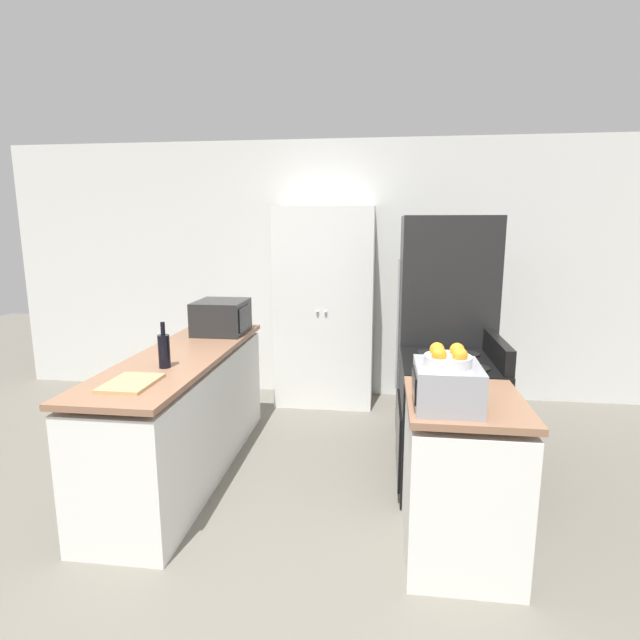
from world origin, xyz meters
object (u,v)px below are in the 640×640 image
Objects in this scene: stove at (448,423)px; microwave at (222,317)px; fruit_bowl at (448,358)px; refrigerator at (444,333)px; pantry_cabinet at (325,307)px; toaster_oven at (447,386)px; wine_bottle at (164,350)px.

microwave is (-1.77, 0.64, 0.57)m from stove.
fruit_bowl is at bearing -42.88° from microwave.
pantry_cabinet is at bearing 141.86° from refrigerator.
toaster_oven is (-0.14, -0.86, 0.54)m from stove.
wine_bottle is at bearing 164.18° from toaster_oven.
stove is at bearing 80.92° from fruit_bowl.
fruit_bowl is at bearing -102.62° from toaster_oven.
wine_bottle is at bearing -148.63° from refrigerator.
refrigerator is 1.81m from microwave.
pantry_cabinet is 1.06× the size of refrigerator.
fruit_bowl is (-0.00, -0.02, 0.15)m from toaster_oven.
microwave is at bearing 137.12° from fruit_bowl.
stove is 1.97m from microwave.
pantry_cabinet is 1.34m from refrigerator.
stove is at bearing 12.02° from wine_bottle.
toaster_oven reaches higher than stove.
microwave is 1.94× the size of fruit_bowl.
fruit_bowl is at bearing -96.03° from refrigerator.
stove is at bearing 80.99° from toaster_oven.
microwave is at bearing -177.08° from refrigerator.
stove is 2.36× the size of microwave.
toaster_oven is at bearing -15.82° from wine_bottle.
microwave is 2.23m from fruit_bowl.
stove is 2.83× the size of toaster_oven.
refrigerator is at bearing -38.14° from pantry_cabinet.
pantry_cabinet reaches higher than toaster_oven.
refrigerator reaches higher than toaster_oven.
wine_bottle is 0.79× the size of toaster_oven.
refrigerator is at bearing 31.37° from wine_bottle.
microwave is at bearing 88.21° from wine_bottle.
fruit_bowl is at bearing -99.08° from stove.
microwave reaches higher than stove.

